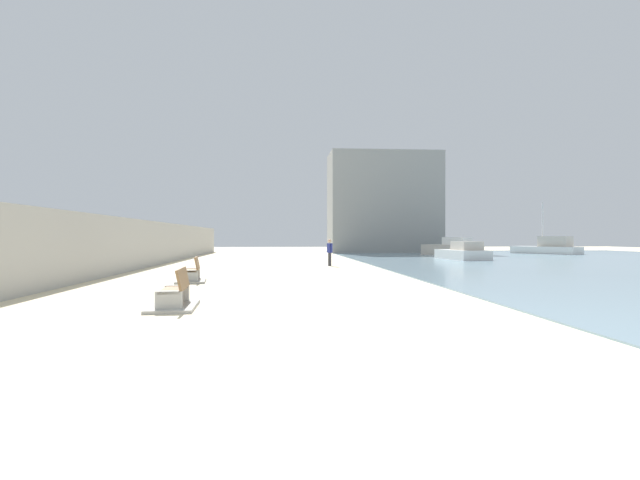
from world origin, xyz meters
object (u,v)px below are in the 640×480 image
Objects in this scene: boat_distant at (463,253)px; bench_near at (174,299)px; boat_outer at (548,247)px; person_walking at (330,251)px; bench_far at (192,276)px; boat_far_right at (451,248)px.

bench_near is at bearing -124.00° from boat_distant.
boat_distant is at bearing -138.58° from boat_outer.
person_walking is 0.32× the size of boat_distant.
person_walking reaches higher than bench_near.
bench_near is at bearing -129.46° from boat_outer.
person_walking is 30.76m from boat_outer.
boat_outer is (29.87, 36.29, 0.45)m from bench_near.
boat_distant is at bearing 56.00° from bench_near.
bench_far is 0.43× the size of boat_distant.
boat_far_right reaches higher than bench_far.
person_walking is at bearing -146.78° from boat_distant.
boat_far_right reaches higher than boat_distant.
bench_far is 42.20m from boat_outer.
boat_distant is at bearing 44.74° from bench_far.
bench_near is 0.98× the size of bench_far.
boat_far_right is (19.12, 24.94, 0.45)m from bench_far.
person_walking is at bearing 57.36° from bench_far.
person_walking is at bearing 72.08° from bench_near.
boat_outer reaches higher than bench_far.
bench_near is 29.60m from boat_distant.
person_walking is at bearing -130.42° from boat_far_right.
boat_distant is at bearing 33.22° from person_walking.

